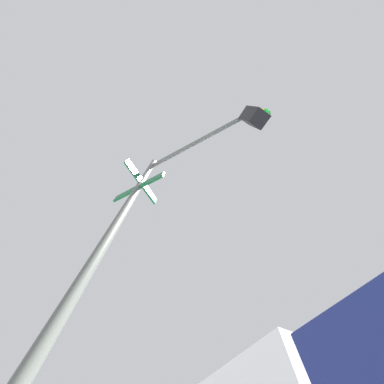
# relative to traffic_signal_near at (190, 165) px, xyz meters

# --- Properties ---
(traffic_signal_near) EXTENTS (2.81, 1.89, 6.17)m
(traffic_signal_near) POSITION_rel_traffic_signal_near_xyz_m (0.00, 0.00, 0.00)
(traffic_signal_near) COLOR #474C47
(traffic_signal_near) RESTS_ON ground_plane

